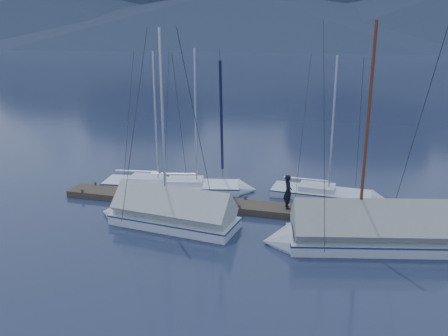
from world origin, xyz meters
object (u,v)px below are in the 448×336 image
Objects in this scene: sailboat_open_right at (336,196)px; sailboat_covered_far at (164,214)px; person at (288,192)px; sailboat_open_left at (166,186)px; sailboat_covered_near at (354,234)px; sailboat_open_mid at (205,188)px.

sailboat_covered_far is at bearing -143.25° from sailboat_open_right.
sailboat_open_right is 9.86m from sailboat_covered_far.
sailboat_open_right is at bearing -60.35° from person.
sailboat_covered_far is (1.96, -5.04, 0.34)m from sailboat_open_left.
sailboat_covered_near is at bearing 0.03° from sailboat_covered_far.
sailboat_open_left is 4.96× the size of person.
sailboat_open_right is 0.82× the size of sailboat_covered_near.
sailboat_open_left is 0.98× the size of sailboat_open_mid.
sailboat_open_right is at bearing 36.75° from sailboat_covered_far.
sailboat_open_left is 7.92m from person.
sailboat_covered_near reaches higher than sailboat_open_right.
sailboat_open_mid is 0.85× the size of sailboat_covered_near.
sailboat_open_mid reaches higher than sailboat_open_left.
sailboat_open_left is 11.98m from sailboat_covered_near.
sailboat_open_mid is 0.89× the size of sailboat_covered_far.
sailboat_covered_far is 6.31m from person.
sailboat_open_mid reaches higher than sailboat_open_right.
sailboat_open_mid is 1.04× the size of sailboat_open_right.
sailboat_open_mid is at bearing 42.46° from person.
sailboat_open_left reaches higher than sailboat_open_right.
person is (-2.31, -3.03, 1.07)m from sailboat_open_right.
sailboat_open_left is at bearing -175.02° from sailboat_open_right.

